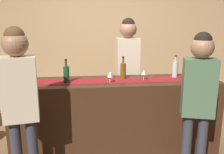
# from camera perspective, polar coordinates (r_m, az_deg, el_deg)

# --- Properties ---
(ground_plane) EXTENTS (10.00, 10.00, 0.00)m
(ground_plane) POSITION_cam_1_polar(r_m,az_deg,el_deg) (3.63, 0.85, -16.58)
(ground_plane) COLOR brown
(back_wall) EXTENTS (6.00, 0.12, 2.90)m
(back_wall) POSITION_cam_1_polar(r_m,az_deg,el_deg) (5.04, -1.67, 9.42)
(back_wall) COLOR tan
(back_wall) RESTS_ON ground
(bar_counter) EXTENTS (2.69, 0.60, 1.02)m
(bar_counter) POSITION_cam_1_polar(r_m,az_deg,el_deg) (3.40, 0.88, -9.16)
(bar_counter) COLOR #3D2314
(bar_counter) RESTS_ON ground
(counter_runner_cloth) EXTENTS (2.55, 0.28, 0.01)m
(counter_runner_cloth) POSITION_cam_1_polar(r_m,az_deg,el_deg) (3.24, 0.91, -0.79)
(counter_runner_cloth) COLOR maroon
(counter_runner_cloth) RESTS_ON bar_counter
(wine_bottle_clear) EXTENTS (0.07, 0.07, 0.30)m
(wine_bottle_clear) POSITION_cam_1_polar(r_m,az_deg,el_deg) (3.49, 14.20, 1.74)
(wine_bottle_clear) COLOR #B2C6C1
(wine_bottle_clear) RESTS_ON bar_counter
(wine_bottle_green) EXTENTS (0.07, 0.07, 0.30)m
(wine_bottle_green) POSITION_cam_1_polar(r_m,az_deg,el_deg) (3.16, -10.38, 0.69)
(wine_bottle_green) COLOR #194723
(wine_bottle_green) RESTS_ON bar_counter
(wine_bottle_amber) EXTENTS (0.07, 0.07, 0.30)m
(wine_bottle_amber) POSITION_cam_1_polar(r_m,az_deg,el_deg) (3.31, 2.56, 1.48)
(wine_bottle_amber) COLOR brown
(wine_bottle_amber) RESTS_ON bar_counter
(wine_glass_near_customer) EXTENTS (0.07, 0.07, 0.14)m
(wine_glass_near_customer) POSITION_cam_1_polar(r_m,az_deg,el_deg) (3.25, 7.27, 1.04)
(wine_glass_near_customer) COLOR silver
(wine_glass_near_customer) RESTS_ON bar_counter
(wine_glass_mid_counter) EXTENTS (0.07, 0.07, 0.14)m
(wine_glass_mid_counter) POSITION_cam_1_polar(r_m,az_deg,el_deg) (3.09, -0.48, 0.49)
(wine_glass_mid_counter) COLOR silver
(wine_glass_mid_counter) RESTS_ON bar_counter
(bartender) EXTENTS (0.35, 0.25, 1.81)m
(bartender) POSITION_cam_1_polar(r_m,az_deg,el_deg) (3.81, 3.61, 3.19)
(bartender) COLOR #26262B
(bartender) RESTS_ON ground
(customer_sipping) EXTENTS (0.38, 0.28, 1.68)m
(customer_sipping) POSITION_cam_1_polar(r_m,az_deg,el_deg) (2.81, 19.14, -3.44)
(customer_sipping) COLOR #33333D
(customer_sipping) RESTS_ON ground
(customer_browsing) EXTENTS (0.37, 0.25, 1.75)m
(customer_browsing) POSITION_cam_1_polar(r_m,az_deg,el_deg) (2.62, -20.32, -3.72)
(customer_browsing) COLOR #33333D
(customer_browsing) RESTS_ON ground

